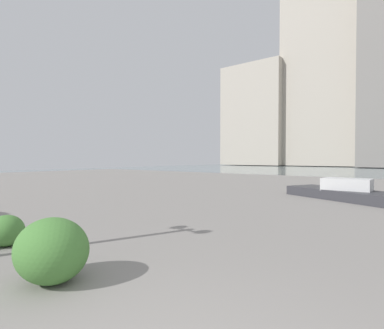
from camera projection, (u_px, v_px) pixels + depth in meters
The scene contains 5 objects.
building_annex at pixel (327, 74), 64.55m from camera, with size 16.60×11.74×41.64m.
building_highrise at pixel (260, 117), 72.79m from camera, with size 14.67×12.56×23.21m.
shrub_low at pixel (6, 231), 5.55m from camera, with size 0.68×0.61×0.57m.
shrub_round at pixel (52, 250), 3.91m from camera, with size 1.00×0.90×0.85m.
boat at pixel (347, 194), 11.72m from camera, with size 5.00×3.42×0.95m.
Camera 1 is at (-1.12, 1.04, 1.63)m, focal length 28.09 mm.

